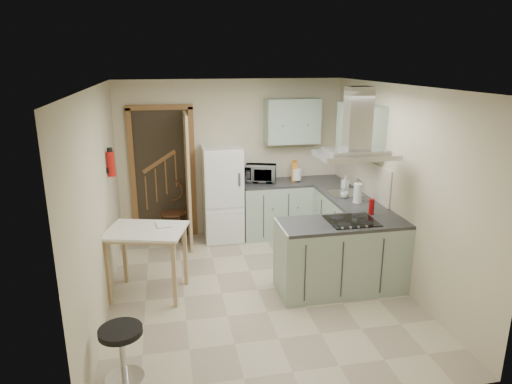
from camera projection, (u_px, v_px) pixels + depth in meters
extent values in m
plane|color=#BEB194|center=(258.00, 290.00, 5.74)|extent=(4.20, 4.20, 0.00)
plane|color=silver|center=(258.00, 86.00, 5.04)|extent=(4.20, 4.20, 0.00)
plane|color=beige|center=(232.00, 158.00, 7.36)|extent=(3.60, 0.00, 3.60)
plane|color=beige|center=(99.00, 204.00, 5.05)|extent=(0.00, 4.20, 4.20)
plane|color=beige|center=(398.00, 187.00, 5.73)|extent=(0.00, 4.20, 4.20)
cube|color=brown|center=(163.00, 174.00, 7.18)|extent=(1.10, 0.12, 2.10)
cube|color=white|center=(222.00, 194.00, 7.18)|extent=(0.60, 0.60, 1.50)
cube|color=#9EB2A0|center=(275.00, 208.00, 7.43)|extent=(1.08, 0.60, 0.90)
cube|color=#9EB2A0|center=(339.00, 219.00, 6.96)|extent=(0.60, 1.95, 0.90)
cube|color=beige|center=(289.00, 162.00, 7.56)|extent=(1.68, 0.02, 0.50)
cube|color=#9EB2A0|center=(292.00, 121.00, 7.21)|extent=(0.85, 0.35, 0.70)
cube|color=#9EB2A0|center=(360.00, 130.00, 6.33)|extent=(0.35, 0.90, 0.70)
cube|color=#9EB2A0|center=(342.00, 256.00, 5.64)|extent=(1.55, 0.65, 0.90)
cube|color=black|center=(352.00, 221.00, 5.53)|extent=(0.58, 0.50, 0.01)
cube|color=silver|center=(356.00, 155.00, 5.30)|extent=(0.90, 0.55, 0.10)
cube|color=silver|center=(345.00, 193.00, 6.66)|extent=(0.45, 0.40, 0.01)
cylinder|color=#B2140F|center=(111.00, 164.00, 5.84)|extent=(0.10, 0.10, 0.32)
cube|color=#D9B885|center=(148.00, 262.00, 5.53)|extent=(1.06, 0.90, 0.85)
cube|color=#4C2C19|center=(173.00, 213.00, 7.26)|extent=(0.51, 0.51, 0.88)
cylinder|color=black|center=(123.00, 354.00, 4.07)|extent=(0.48, 0.48, 0.52)
imported|color=black|center=(261.00, 173.00, 7.29)|extent=(0.56, 0.45, 0.27)
cylinder|color=white|center=(296.00, 174.00, 7.32)|extent=(0.17, 0.17, 0.23)
cube|color=orange|center=(294.00, 171.00, 7.36)|extent=(0.14, 0.22, 0.31)
imported|color=#A9ABB5|center=(345.00, 182.00, 6.91)|extent=(0.11, 0.11, 0.20)
cylinder|color=silver|center=(358.00, 193.00, 6.20)|extent=(0.12, 0.12, 0.28)
imported|color=silver|center=(345.00, 195.00, 6.45)|extent=(0.11, 0.11, 0.09)
cylinder|color=#A00D10|center=(372.00, 207.00, 5.76)|extent=(0.07, 0.07, 0.20)
imported|color=maroon|center=(156.00, 222.00, 5.49)|extent=(0.20, 0.25, 0.10)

